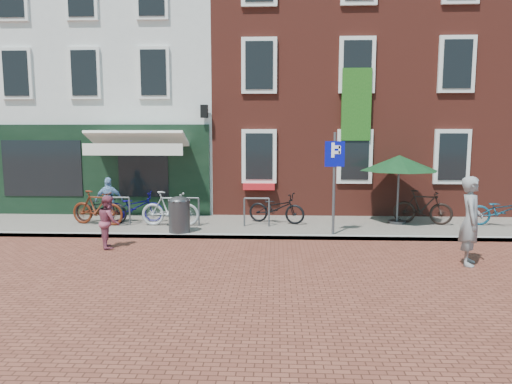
{
  "coord_description": "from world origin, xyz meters",
  "views": [
    {
      "loc": [
        1.07,
        -11.79,
        2.74
      ],
      "look_at": [
        0.49,
        1.03,
        1.1
      ],
      "focal_mm": 32.71,
      "sensor_mm": 36.0,
      "label": 1
    }
  ],
  "objects_px": {
    "cafe_person": "(109,201)",
    "bicycle_1": "(97,208)",
    "bicycle_3": "(170,209)",
    "bicycle_4": "(277,208)",
    "parasol": "(399,160)",
    "litter_bin": "(179,213)",
    "parking_sign": "(334,169)",
    "woman": "(471,221)",
    "bicycle_2": "(135,207)",
    "bicycle_6": "(502,211)",
    "bicycle_5": "(423,207)",
    "bicycle_0": "(101,208)",
    "boy": "(109,222)"
  },
  "relations": [
    {
      "from": "parasol",
      "to": "boy",
      "type": "distance_m",
      "value": 8.17
    },
    {
      "from": "bicycle_0",
      "to": "bicycle_1",
      "type": "distance_m",
      "value": 0.34
    },
    {
      "from": "parasol",
      "to": "bicycle_2",
      "type": "xyz_separation_m",
      "value": [
        -7.76,
        -0.1,
        -1.41
      ]
    },
    {
      "from": "parasol",
      "to": "bicycle_3",
      "type": "distance_m",
      "value": 6.73
    },
    {
      "from": "parking_sign",
      "to": "litter_bin",
      "type": "bearing_deg",
      "value": 179.15
    },
    {
      "from": "parasol",
      "to": "bicycle_5",
      "type": "distance_m",
      "value": 1.54
    },
    {
      "from": "bicycle_3",
      "to": "bicycle_6",
      "type": "height_order",
      "value": "bicycle_3"
    },
    {
      "from": "bicycle_0",
      "to": "bicycle_1",
      "type": "bearing_deg",
      "value": -164.42
    },
    {
      "from": "woman",
      "to": "bicycle_3",
      "type": "height_order",
      "value": "woman"
    },
    {
      "from": "bicycle_3",
      "to": "bicycle_5",
      "type": "distance_m",
      "value": 7.3
    },
    {
      "from": "bicycle_2",
      "to": "bicycle_6",
      "type": "bearing_deg",
      "value": -96.61
    },
    {
      "from": "bicycle_2",
      "to": "bicycle_3",
      "type": "bearing_deg",
      "value": -119.97
    },
    {
      "from": "bicycle_2",
      "to": "bicycle_3",
      "type": "relative_size",
      "value": 1.03
    },
    {
      "from": "bicycle_0",
      "to": "bicycle_1",
      "type": "height_order",
      "value": "bicycle_1"
    },
    {
      "from": "litter_bin",
      "to": "bicycle_0",
      "type": "height_order",
      "value": "litter_bin"
    },
    {
      "from": "parasol",
      "to": "bicycle_1",
      "type": "xyz_separation_m",
      "value": [
        -8.7,
        -0.6,
        -1.36
      ]
    },
    {
      "from": "parking_sign",
      "to": "bicycle_1",
      "type": "xyz_separation_m",
      "value": [
        -6.64,
        0.99,
        -1.22
      ]
    },
    {
      "from": "bicycle_0",
      "to": "bicycle_3",
      "type": "height_order",
      "value": "bicycle_3"
    },
    {
      "from": "bicycle_1",
      "to": "parasol",
      "type": "bearing_deg",
      "value": -73.09
    },
    {
      "from": "bicycle_4",
      "to": "bicycle_6",
      "type": "bearing_deg",
      "value": -74.03
    },
    {
      "from": "cafe_person",
      "to": "parasol",
      "type": "bearing_deg",
      "value": 173.63
    },
    {
      "from": "woman",
      "to": "litter_bin",
      "type": "bearing_deg",
      "value": 89.95
    },
    {
      "from": "parasol",
      "to": "bicycle_0",
      "type": "distance_m",
      "value": 8.84
    },
    {
      "from": "cafe_person",
      "to": "bicycle_3",
      "type": "bearing_deg",
      "value": 163.36
    },
    {
      "from": "woman",
      "to": "bicycle_2",
      "type": "bearing_deg",
      "value": 85.06
    },
    {
      "from": "bicycle_1",
      "to": "bicycle_3",
      "type": "xyz_separation_m",
      "value": [
        2.13,
        -0.05,
        0.0
      ]
    },
    {
      "from": "boy",
      "to": "bicycle_3",
      "type": "height_order",
      "value": "boy"
    },
    {
      "from": "litter_bin",
      "to": "bicycle_2",
      "type": "xyz_separation_m",
      "value": [
        -1.65,
        1.43,
        -0.09
      ]
    },
    {
      "from": "woman",
      "to": "bicycle_0",
      "type": "bearing_deg",
      "value": 88.22
    },
    {
      "from": "parking_sign",
      "to": "parasol",
      "type": "height_order",
      "value": "parking_sign"
    },
    {
      "from": "litter_bin",
      "to": "bicycle_0",
      "type": "distance_m",
      "value": 2.9
    },
    {
      "from": "bicycle_2",
      "to": "parking_sign",
      "type": "bearing_deg",
      "value": -110.13
    },
    {
      "from": "parasol",
      "to": "bicycle_4",
      "type": "distance_m",
      "value": 3.81
    },
    {
      "from": "woman",
      "to": "bicycle_2",
      "type": "height_order",
      "value": "woman"
    },
    {
      "from": "parking_sign",
      "to": "boy",
      "type": "relative_size",
      "value": 2.11
    },
    {
      "from": "bicycle_4",
      "to": "cafe_person",
      "type": "bearing_deg",
      "value": 111.24
    },
    {
      "from": "bicycle_2",
      "to": "bicycle_6",
      "type": "xyz_separation_m",
      "value": [
        10.61,
        -0.2,
        0.0
      ]
    },
    {
      "from": "bicycle_4",
      "to": "litter_bin",
      "type": "bearing_deg",
      "value": 136.63
    },
    {
      "from": "litter_bin",
      "to": "cafe_person",
      "type": "xyz_separation_m",
      "value": [
        -2.29,
        1.13,
        0.14
      ]
    },
    {
      "from": "bicycle_0",
      "to": "bicycle_6",
      "type": "xyz_separation_m",
      "value": [
        11.56,
        -0.04,
        0.0
      ]
    },
    {
      "from": "bicycle_3",
      "to": "bicycle_4",
      "type": "height_order",
      "value": "bicycle_3"
    },
    {
      "from": "litter_bin",
      "to": "parasol",
      "type": "bearing_deg",
      "value": 14.04
    },
    {
      "from": "parasol",
      "to": "cafe_person",
      "type": "bearing_deg",
      "value": -177.25
    },
    {
      "from": "cafe_person",
      "to": "bicycle_5",
      "type": "distance_m",
      "value": 9.13
    },
    {
      "from": "bicycle_0",
      "to": "bicycle_5",
      "type": "distance_m",
      "value": 9.43
    },
    {
      "from": "litter_bin",
      "to": "parking_sign",
      "type": "relative_size",
      "value": 0.39
    },
    {
      "from": "litter_bin",
      "to": "bicycle_4",
      "type": "height_order",
      "value": "litter_bin"
    },
    {
      "from": "cafe_person",
      "to": "bicycle_1",
      "type": "height_order",
      "value": "cafe_person"
    },
    {
      "from": "bicycle_5",
      "to": "boy",
      "type": "bearing_deg",
      "value": 125.25
    },
    {
      "from": "litter_bin",
      "to": "woman",
      "type": "height_order",
      "value": "woman"
    }
  ]
}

